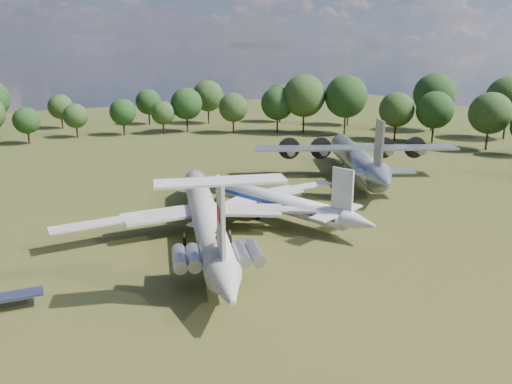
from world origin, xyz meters
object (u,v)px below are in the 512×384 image
tu104_jet (264,202)px  an12_transport (356,163)px  person_on_il62 (218,235)px  il62_airliner (206,221)px

tu104_jet → an12_transport: size_ratio=0.91×
person_on_il62 → an12_transport: bearing=-114.1°
il62_airliner → person_on_il62: bearing=-90.0°
tu104_jet → an12_transport: (25.48, 11.30, 0.86)m
il62_airliner → person_on_il62: 13.87m
tu104_jet → person_on_il62: person_on_il62 is taller
il62_airliner → tu104_jet: (11.19, 5.30, -0.47)m
an12_transport → person_on_il62: size_ratio=25.63×
il62_airliner → tu104_jet: 12.39m
il62_airliner → person_on_il62: (-3.66, -12.98, 3.24)m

